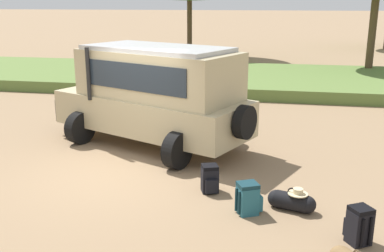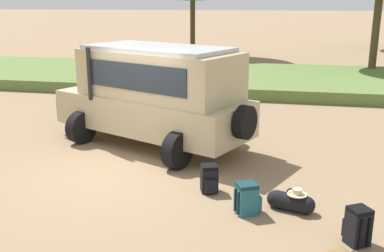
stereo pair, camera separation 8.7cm
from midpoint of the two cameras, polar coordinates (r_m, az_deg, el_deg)
ground_plane at (r=9.68m, az=-9.13°, el=-5.54°), size 320.00×320.00×0.00m
grass_bank at (r=19.73m, az=1.89°, el=6.18°), size 120.00×7.00×0.44m
safari_vehicle at (r=10.91m, az=-4.47°, el=4.11°), size 5.37×3.85×2.44m
backpack_beside_front_wheel at (r=7.17m, az=20.61°, el=-11.84°), size 0.41×0.44×0.58m
backpack_cluster_center at (r=7.68m, az=7.33°, el=-9.14°), size 0.48×0.42×0.54m
backpack_near_rear_wheel at (r=8.44m, az=2.51°, el=-6.75°), size 0.37×0.42×0.53m
duffel_bag_low_black_case at (r=7.95m, az=12.77°, el=-9.33°), size 0.81×0.46×0.41m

